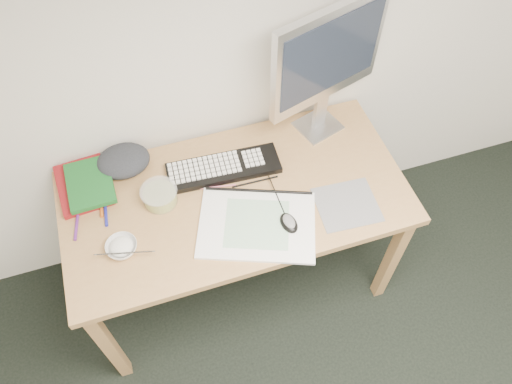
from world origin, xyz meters
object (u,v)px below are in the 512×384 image
(desk, at_px, (236,206))
(keyboard, at_px, (224,168))
(sketchpad, at_px, (257,225))
(rice_bowl, at_px, (122,247))
(monitor, at_px, (328,59))

(desk, height_order, keyboard, keyboard)
(sketchpad, distance_m, rice_bowl, 0.52)
(sketchpad, distance_m, keyboard, 0.31)
(sketchpad, bearing_deg, rice_bowl, -164.87)
(desk, bearing_deg, keyboard, 93.62)
(sketchpad, bearing_deg, monitor, 65.42)
(sketchpad, xyz_separation_m, keyboard, (-0.05, 0.30, 0.01))
(keyboard, distance_m, rice_bowl, 0.53)
(keyboard, bearing_deg, desk, -82.80)
(keyboard, height_order, monitor, monitor)
(desk, xyz_separation_m, monitor, (0.46, 0.25, 0.47))
(monitor, bearing_deg, desk, -169.07)
(sketchpad, bearing_deg, desk, 124.81)
(sketchpad, height_order, keyboard, keyboard)
(monitor, bearing_deg, rice_bowl, -176.34)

